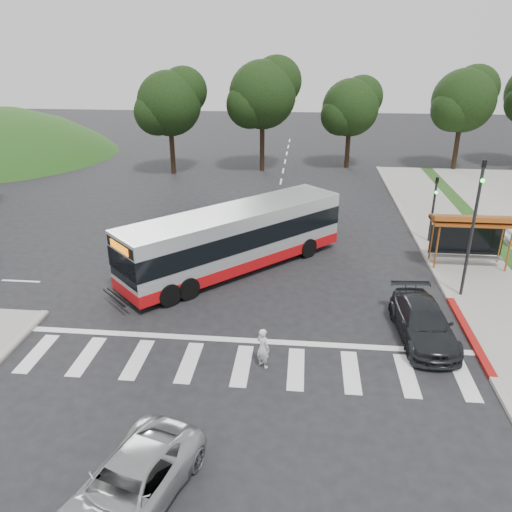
# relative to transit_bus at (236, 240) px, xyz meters

# --- Properties ---
(ground) EXTENTS (140.00, 140.00, 0.00)m
(ground) POSITION_rel_transit_bus_xyz_m (1.40, -3.58, -1.63)
(ground) COLOR black
(ground) RESTS_ON ground
(sidewalk_east) EXTENTS (4.00, 40.00, 0.12)m
(sidewalk_east) POSITION_rel_transit_bus_xyz_m (12.40, 4.42, -1.57)
(sidewalk_east) COLOR gray
(sidewalk_east) RESTS_ON ground
(curb_east) EXTENTS (0.30, 40.00, 0.15)m
(curb_east) POSITION_rel_transit_bus_xyz_m (10.40, 4.42, -1.56)
(curb_east) COLOR #9E9991
(curb_east) RESTS_ON ground
(curb_east_red) EXTENTS (0.32, 6.00, 0.15)m
(curb_east_red) POSITION_rel_transit_bus_xyz_m (10.40, -5.58, -1.56)
(curb_east_red) COLOR maroon
(curb_east_red) RESTS_ON ground
(crosswalk_ladder) EXTENTS (18.00, 2.60, 0.01)m
(crosswalk_ladder) POSITION_rel_transit_bus_xyz_m (1.40, -8.58, -1.63)
(crosswalk_ladder) COLOR silver
(crosswalk_ladder) RESTS_ON ground
(bus_shelter) EXTENTS (4.20, 1.60, 2.86)m
(bus_shelter) POSITION_rel_transit_bus_xyz_m (12.20, 1.53, 0.72)
(bus_shelter) COLOR #A4521B
(bus_shelter) RESTS_ON sidewalk_east
(traffic_signal_ne_tall) EXTENTS (0.18, 0.37, 6.50)m
(traffic_signal_ne_tall) POSITION_rel_transit_bus_xyz_m (11.00, -2.08, 2.24)
(traffic_signal_ne_tall) COLOR black
(traffic_signal_ne_tall) RESTS_ON ground
(traffic_signal_ne_short) EXTENTS (0.18, 0.37, 4.00)m
(traffic_signal_ne_short) POSITION_rel_transit_bus_xyz_m (11.00, 4.91, 0.84)
(traffic_signal_ne_short) COLOR black
(traffic_signal_ne_short) RESTS_ON ground
(tree_ne_a) EXTENTS (6.16, 5.74, 9.30)m
(tree_ne_a) POSITION_rel_transit_bus_xyz_m (17.48, 24.49, 4.76)
(tree_ne_a) COLOR black
(tree_ne_a) RESTS_ON parking_lot
(tree_north_a) EXTENTS (6.60, 6.15, 10.17)m
(tree_north_a) POSITION_rel_transit_bus_xyz_m (-0.52, 22.49, 5.29)
(tree_north_a) COLOR black
(tree_north_a) RESTS_ON ground
(tree_north_b) EXTENTS (5.72, 5.33, 8.43)m
(tree_north_b) POSITION_rel_transit_bus_xyz_m (7.47, 24.48, 4.03)
(tree_north_b) COLOR black
(tree_north_b) RESTS_ON ground
(tree_north_c) EXTENTS (6.16, 5.74, 9.30)m
(tree_north_c) POSITION_rel_transit_bus_xyz_m (-8.52, 20.49, 4.66)
(tree_north_c) COLOR black
(tree_north_c) RESTS_ON ground
(transit_bus) EXTENTS (10.84, 10.92, 3.27)m
(transit_bus) POSITION_rel_transit_bus_xyz_m (0.00, 0.00, 0.00)
(transit_bus) COLOR #B6B9BB
(transit_bus) RESTS_ON ground
(pedestrian) EXTENTS (0.69, 0.66, 1.59)m
(pedestrian) POSITION_rel_transit_bus_xyz_m (2.17, -8.53, -0.84)
(pedestrian) COLOR silver
(pedestrian) RESTS_ON ground
(dark_sedan) EXTENTS (2.32, 5.05, 1.43)m
(dark_sedan) POSITION_rel_transit_bus_xyz_m (8.42, -5.94, -0.92)
(dark_sedan) COLOR #212326
(dark_sedan) RESTS_ON ground
(silver_suv_south) EXTENTS (3.50, 5.22, 1.33)m
(silver_suv_south) POSITION_rel_transit_bus_xyz_m (-0.69, -14.91, -0.97)
(silver_suv_south) COLOR #A5A8AA
(silver_suv_south) RESTS_ON ground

